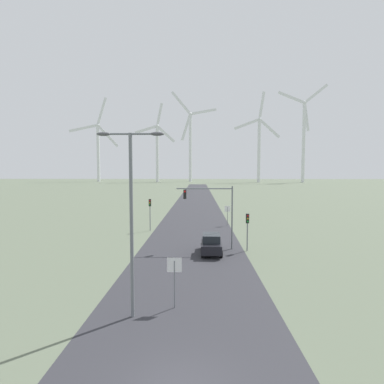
{
  "coord_description": "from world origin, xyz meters",
  "views": [
    {
      "loc": [
        0.7,
        -9.58,
        7.5
      ],
      "look_at": [
        0.0,
        20.8,
        5.43
      ],
      "focal_mm": 28.0,
      "sensor_mm": 36.0,
      "label": 1
    }
  ],
  "objects_px": {
    "traffic_light_mast_overhead": "(212,204)",
    "wind_turbine_center": "(190,140)",
    "stop_sign_far": "(227,212)",
    "stop_sign_near": "(174,273)",
    "wind_turbine_left": "(157,148)",
    "wind_turbine_right": "(259,143)",
    "wind_turbine_far_left": "(98,146)",
    "wind_turbine_far_right": "(304,135)",
    "traffic_light_post_near_left": "(150,208)",
    "traffic_light_post_near_right": "(247,224)",
    "car_approaching": "(211,244)",
    "streetlamp": "(131,201)"
  },
  "relations": [
    {
      "from": "stop_sign_near",
      "to": "traffic_light_post_near_right",
      "type": "relative_size",
      "value": 0.79
    },
    {
      "from": "traffic_light_post_near_right",
      "to": "wind_turbine_left",
      "type": "height_order",
      "value": "wind_turbine_left"
    },
    {
      "from": "stop_sign_far",
      "to": "wind_turbine_left",
      "type": "height_order",
      "value": "wind_turbine_left"
    },
    {
      "from": "wind_turbine_left",
      "to": "wind_turbine_far_right",
      "type": "height_order",
      "value": "wind_turbine_far_right"
    },
    {
      "from": "wind_turbine_far_left",
      "to": "wind_turbine_center",
      "type": "xyz_separation_m",
      "value": [
        69.11,
        0.44,
        4.09
      ]
    },
    {
      "from": "stop_sign_far",
      "to": "wind_turbine_center",
      "type": "relative_size",
      "value": 0.04
    },
    {
      "from": "stop_sign_near",
      "to": "wind_turbine_far_left",
      "type": "relative_size",
      "value": 0.04
    },
    {
      "from": "stop_sign_near",
      "to": "wind_turbine_far_right",
      "type": "xyz_separation_m",
      "value": [
        73.33,
        193.2,
        30.84
      ]
    },
    {
      "from": "wind_turbine_left",
      "to": "wind_turbine_center",
      "type": "bearing_deg",
      "value": 13.35
    },
    {
      "from": "traffic_light_post_near_right",
      "to": "wind_turbine_center",
      "type": "bearing_deg",
      "value": 93.21
    },
    {
      "from": "traffic_light_post_near_left",
      "to": "wind_turbine_far_right",
      "type": "xyz_separation_m",
      "value": [
        78.18,
        171.82,
        29.84
      ]
    },
    {
      "from": "streetlamp",
      "to": "car_approaching",
      "type": "xyz_separation_m",
      "value": [
        4.56,
        12.07,
        -5.09
      ]
    },
    {
      "from": "traffic_light_post_near_left",
      "to": "wind_turbine_far_right",
      "type": "bearing_deg",
      "value": 65.53
    },
    {
      "from": "stop_sign_near",
      "to": "wind_turbine_left",
      "type": "relative_size",
      "value": 0.05
    },
    {
      "from": "traffic_light_mast_overhead",
      "to": "car_approaching",
      "type": "distance_m",
      "value": 3.91
    },
    {
      "from": "traffic_light_mast_overhead",
      "to": "wind_turbine_left",
      "type": "bearing_deg",
      "value": 99.47
    },
    {
      "from": "traffic_light_mast_overhead",
      "to": "wind_turbine_left",
      "type": "xyz_separation_m",
      "value": [
        -31.65,
        189.87,
        20.62
      ]
    },
    {
      "from": "car_approaching",
      "to": "traffic_light_post_near_left",
      "type": "bearing_deg",
      "value": 125.23
    },
    {
      "from": "wind_turbine_far_left",
      "to": "wind_turbine_far_right",
      "type": "height_order",
      "value": "wind_turbine_far_right"
    },
    {
      "from": "wind_turbine_far_right",
      "to": "traffic_light_mast_overhead",
      "type": "bearing_deg",
      "value": -111.39
    },
    {
      "from": "wind_turbine_right",
      "to": "wind_turbine_far_right",
      "type": "height_order",
      "value": "wind_turbine_far_right"
    },
    {
      "from": "traffic_light_post_near_right",
      "to": "wind_turbine_left",
      "type": "bearing_deg",
      "value": 100.39
    },
    {
      "from": "traffic_light_post_near_left",
      "to": "traffic_light_post_near_right",
      "type": "relative_size",
      "value": 1.14
    },
    {
      "from": "streetlamp",
      "to": "wind_turbine_far_right",
      "type": "bearing_deg",
      "value": 68.78
    },
    {
      "from": "traffic_light_post_near_right",
      "to": "stop_sign_far",
      "type": "bearing_deg",
      "value": 92.59
    },
    {
      "from": "traffic_light_post_near_right",
      "to": "car_approaching",
      "type": "height_order",
      "value": "traffic_light_post_near_right"
    },
    {
      "from": "car_approaching",
      "to": "wind_turbine_right",
      "type": "relative_size",
      "value": 0.07
    },
    {
      "from": "stop_sign_near",
      "to": "wind_turbine_center",
      "type": "distance_m",
      "value": 210.28
    },
    {
      "from": "traffic_light_mast_overhead",
      "to": "wind_turbine_far_left",
      "type": "xyz_separation_m",
      "value": [
        -76.85,
        195.1,
        22.19
      ]
    },
    {
      "from": "streetlamp",
      "to": "stop_sign_far",
      "type": "height_order",
      "value": "streetlamp"
    },
    {
      "from": "streetlamp",
      "to": "wind_turbine_right",
      "type": "distance_m",
      "value": 203.25
    },
    {
      "from": "wind_turbine_far_left",
      "to": "wind_turbine_center",
      "type": "relative_size",
      "value": 0.95
    },
    {
      "from": "traffic_light_mast_overhead",
      "to": "car_approaching",
      "type": "xyz_separation_m",
      "value": [
        -0.18,
        -1.68,
        -3.52
      ]
    },
    {
      "from": "wind_turbine_center",
      "to": "wind_turbine_far_left",
      "type": "bearing_deg",
      "value": -179.64
    },
    {
      "from": "wind_turbine_center",
      "to": "traffic_light_mast_overhead",
      "type": "bearing_deg",
      "value": -87.73
    },
    {
      "from": "stop_sign_far",
      "to": "wind_turbine_center",
      "type": "bearing_deg",
      "value": 93.26
    },
    {
      "from": "wind_turbine_far_left",
      "to": "wind_turbine_center",
      "type": "distance_m",
      "value": 69.23
    },
    {
      "from": "traffic_light_mast_overhead",
      "to": "wind_turbine_center",
      "type": "xyz_separation_m",
      "value": [
        -7.74,
        195.54,
        26.28
      ]
    },
    {
      "from": "traffic_light_mast_overhead",
      "to": "stop_sign_near",
      "type": "bearing_deg",
      "value": -101.76
    },
    {
      "from": "wind_turbine_center",
      "to": "wind_turbine_right",
      "type": "height_order",
      "value": "wind_turbine_center"
    },
    {
      "from": "streetlamp",
      "to": "wind_turbine_far_left",
      "type": "bearing_deg",
      "value": 109.05
    },
    {
      "from": "wind_turbine_far_left",
      "to": "wind_turbine_right",
      "type": "height_order",
      "value": "wind_turbine_right"
    },
    {
      "from": "traffic_light_mast_overhead",
      "to": "wind_turbine_center",
      "type": "distance_m",
      "value": 197.45
    },
    {
      "from": "stop_sign_near",
      "to": "traffic_light_post_near_left",
      "type": "bearing_deg",
      "value": 102.77
    },
    {
      "from": "traffic_light_post_near_left",
      "to": "streetlamp",
      "type": "bearing_deg",
      "value": -82.98
    },
    {
      "from": "stop_sign_near",
      "to": "wind_turbine_far_right",
      "type": "relative_size",
      "value": 0.04
    },
    {
      "from": "stop_sign_near",
      "to": "wind_turbine_right",
      "type": "bearing_deg",
      "value": 77.5
    },
    {
      "from": "traffic_light_post_near_left",
      "to": "wind_turbine_left",
      "type": "distance_m",
      "value": 184.12
    },
    {
      "from": "wind_turbine_right",
      "to": "wind_turbine_far_right",
      "type": "xyz_separation_m",
      "value": [
        29.91,
        -2.7,
        5.55
      ]
    },
    {
      "from": "traffic_light_post_near_right",
      "to": "traffic_light_mast_overhead",
      "type": "bearing_deg",
      "value": 168.19
    }
  ]
}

